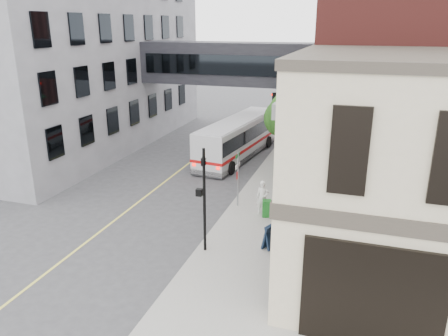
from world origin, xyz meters
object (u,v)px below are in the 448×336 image
Objects in this scene: pedestrian_c at (289,152)px; sandwich_board at (269,237)px; newspaper_box at (267,208)px; bus at (238,137)px; pedestrian_b at (279,190)px; pedestrian_a at (263,198)px.

sandwich_board is at bearing -83.35° from pedestrian_c.
bus is at bearing 97.07° from newspaper_box.
bus is 6.37× the size of pedestrian_b.
newspaper_box is (4.30, -9.78, -0.97)m from bus.
pedestrian_c reaches higher than newspaper_box.
newspaper_box is at bearing -66.27° from bus.
pedestrian_b is 1.91× the size of newspaper_box.
pedestrian_c is at bearing 76.06° from newspaper_box.
sandwich_board is (1.23, -11.98, -0.32)m from pedestrian_c.
pedestrian_b is 4.80m from sandwich_board.
sandwich_board reaches higher than newspaper_box.
newspaper_box is (0.42, -8.84, -0.43)m from pedestrian_c.
pedestrian_a reaches higher than sandwich_board.
bus is at bearing 120.72° from pedestrian_b.
sandwich_board is (5.10, -12.92, -0.86)m from bus.
pedestrian_a is 1.01× the size of pedestrian_c.
pedestrian_a is 1.05× the size of pedestrian_b.
pedestrian_c is (-0.69, 7.22, 0.04)m from pedestrian_b.
pedestrian_c is at bearing 86.83° from pedestrian_a.
bus reaches higher than sandwich_board.
pedestrian_a reaches higher than pedestrian_c.
bus is 9.80× the size of sandwich_board.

